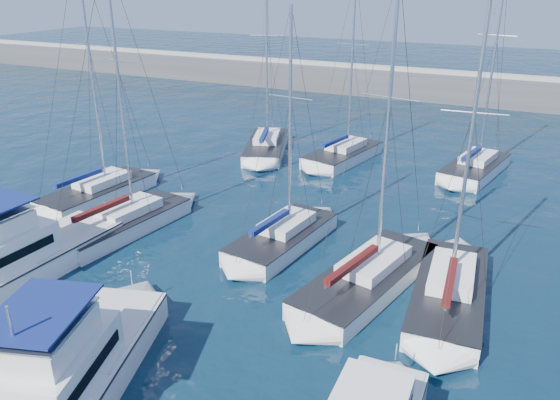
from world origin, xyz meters
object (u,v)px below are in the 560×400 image
at_px(sailboat_mid_c, 283,237).
at_px(sailboat_mid_e, 449,292).
at_px(sailboat_back_c, 475,167).
at_px(sailboat_mid_d, 368,278).
at_px(sailboat_mid_a, 98,192).
at_px(sailboat_mid_b, 124,222).
at_px(motor_yacht_port_inner, 18,258).
at_px(sailboat_back_a, 266,146).
at_px(motor_yacht_stbd_inner, 68,371).
at_px(sailboat_back_b, 343,154).

height_order(sailboat_mid_c, sailboat_mid_e, sailboat_mid_e).
bearing_deg(sailboat_back_c, sailboat_mid_c, -103.89).
bearing_deg(sailboat_mid_d, sailboat_mid_a, -176.06).
relative_size(sailboat_mid_a, sailboat_mid_d, 1.11).
bearing_deg(sailboat_back_c, sailboat_mid_b, -120.50).
bearing_deg(motor_yacht_port_inner, sailboat_mid_d, 25.01).
bearing_deg(sailboat_mid_a, sailboat_mid_b, -26.70).
xyz_separation_m(sailboat_mid_b, sailboat_back_a, (0.71, 17.39, -0.01)).
distance_m(motor_yacht_stbd_inner, sailboat_mid_d, 13.87).
bearing_deg(sailboat_back_b, motor_yacht_port_inner, -97.05).
relative_size(motor_yacht_port_inner, sailboat_back_c, 0.63).
distance_m(motor_yacht_port_inner, motor_yacht_stbd_inner, 9.95).
bearing_deg(sailboat_mid_b, sailboat_mid_c, 21.39).
xyz_separation_m(motor_yacht_port_inner, sailboat_back_b, (8.40, 24.58, -0.61)).
relative_size(motor_yacht_port_inner, sailboat_back_b, 0.70).
bearing_deg(sailboat_back_c, sailboat_mid_a, -132.45).
xyz_separation_m(sailboat_mid_d, sailboat_back_b, (-7.54, 18.06, 0.01)).
xyz_separation_m(motor_yacht_stbd_inner, sailboat_back_a, (-6.73, 29.08, -0.61)).
xyz_separation_m(sailboat_mid_a, sailboat_mid_c, (14.15, -0.92, -0.03)).
xyz_separation_m(motor_yacht_port_inner, sailboat_back_c, (18.56, 25.70, -0.59)).
bearing_deg(motor_yacht_stbd_inner, sailboat_mid_e, 30.24).
bearing_deg(motor_yacht_port_inner, sailboat_back_b, 73.89).
relative_size(sailboat_mid_d, sailboat_mid_e, 1.05).
height_order(motor_yacht_stbd_inner, sailboat_back_c, sailboat_back_c).
xyz_separation_m(sailboat_mid_b, sailboat_mid_d, (14.89, 0.00, -0.02)).
bearing_deg(sailboat_back_b, sailboat_mid_d, -55.50).
bearing_deg(sailboat_mid_e, motor_yacht_port_inner, -164.98).
bearing_deg(sailboat_mid_a, sailboat_back_b, 57.14).
xyz_separation_m(sailboat_mid_c, sailboat_back_b, (-1.97, 15.83, 0.01)).
height_order(sailboat_mid_c, sailboat_back_c, sailboat_back_c).
relative_size(sailboat_mid_a, sailboat_back_c, 0.99).
bearing_deg(sailboat_mid_b, sailboat_back_b, 75.82).
xyz_separation_m(motor_yacht_stbd_inner, sailboat_mid_a, (-12.27, 14.84, -0.59)).
relative_size(sailboat_mid_e, sailboat_back_b, 0.96).
xyz_separation_m(motor_yacht_port_inner, sailboat_mid_a, (-3.77, 9.67, -0.59)).
xyz_separation_m(motor_yacht_port_inner, sailboat_mid_e, (19.72, 6.89, -0.63)).
xyz_separation_m(sailboat_mid_b, sailboat_back_b, (7.34, 18.06, -0.01)).
relative_size(sailboat_mid_c, sailboat_back_a, 0.86).
height_order(motor_yacht_port_inner, motor_yacht_stbd_inner, same).
bearing_deg(sailboat_mid_d, sailboat_mid_e, 18.56).
bearing_deg(sailboat_back_a, sailboat_mid_d, -70.70).
bearing_deg(sailboat_back_c, sailboat_mid_d, -85.89).
height_order(sailboat_mid_b, sailboat_back_c, sailboat_back_c).
bearing_deg(sailboat_mid_a, sailboat_mid_c, 2.65).
bearing_deg(sailboat_mid_c, sailboat_back_c, 71.75).
bearing_deg(sailboat_mid_b, sailboat_mid_d, 7.95).
height_order(motor_yacht_port_inner, sailboat_back_a, sailboat_back_a).
bearing_deg(sailboat_back_a, sailboat_mid_e, -63.36).
bearing_deg(motor_yacht_port_inner, motor_yacht_stbd_inner, -28.54).
bearing_deg(sailboat_back_b, sailboat_mid_c, -71.07).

